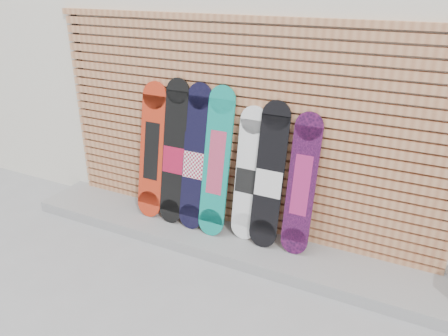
{
  "coord_description": "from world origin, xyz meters",
  "views": [
    {
      "loc": [
        1.61,
        -2.84,
        2.61
      ],
      "look_at": [
        -0.18,
        0.75,
        0.85
      ],
      "focal_mm": 35.0,
      "sensor_mm": 36.0,
      "label": 1
    }
  ],
  "objects_px": {
    "snowboard_3": "(216,163)",
    "snowboard_4": "(249,176)",
    "snowboard_1": "(174,154)",
    "snowboard_0": "(152,151)",
    "snowboard_2": "(195,159)",
    "snowboard_6": "(301,185)",
    "snowboard_5": "(269,177)"
  },
  "relations": [
    {
      "from": "snowboard_0",
      "to": "snowboard_5",
      "type": "distance_m",
      "value": 1.37
    },
    {
      "from": "snowboard_3",
      "to": "snowboard_4",
      "type": "xyz_separation_m",
      "value": [
        0.34,
        0.04,
        -0.09
      ]
    },
    {
      "from": "snowboard_0",
      "to": "snowboard_4",
      "type": "distance_m",
      "value": 1.15
    },
    {
      "from": "snowboard_1",
      "to": "snowboard_2",
      "type": "relative_size",
      "value": 1.01
    },
    {
      "from": "snowboard_3",
      "to": "snowboard_5",
      "type": "bearing_deg",
      "value": 1.78
    },
    {
      "from": "snowboard_1",
      "to": "snowboard_4",
      "type": "bearing_deg",
      "value": 2.2
    },
    {
      "from": "snowboard_2",
      "to": "snowboard_3",
      "type": "relative_size",
      "value": 1.0
    },
    {
      "from": "snowboard_1",
      "to": "snowboard_4",
      "type": "relative_size",
      "value": 1.14
    },
    {
      "from": "snowboard_1",
      "to": "snowboard_2",
      "type": "xyz_separation_m",
      "value": [
        0.26,
        -0.0,
        -0.01
      ]
    },
    {
      "from": "snowboard_2",
      "to": "snowboard_6",
      "type": "distance_m",
      "value": 1.14
    },
    {
      "from": "snowboard_4",
      "to": "snowboard_6",
      "type": "xyz_separation_m",
      "value": [
        0.55,
        -0.01,
        0.02
      ]
    },
    {
      "from": "snowboard_5",
      "to": "snowboard_6",
      "type": "bearing_deg",
      "value": 3.03
    },
    {
      "from": "snowboard_0",
      "to": "snowboard_1",
      "type": "distance_m",
      "value": 0.29
    },
    {
      "from": "snowboard_0",
      "to": "snowboard_6",
      "type": "height_order",
      "value": "snowboard_0"
    },
    {
      "from": "snowboard_6",
      "to": "snowboard_3",
      "type": "bearing_deg",
      "value": -177.77
    },
    {
      "from": "snowboard_1",
      "to": "snowboard_5",
      "type": "relative_size",
      "value": 1.07
    },
    {
      "from": "snowboard_0",
      "to": "snowboard_6",
      "type": "xyz_separation_m",
      "value": [
        1.69,
        0.02,
        -0.05
      ]
    },
    {
      "from": "snowboard_4",
      "to": "snowboard_5",
      "type": "relative_size",
      "value": 0.94
    },
    {
      "from": "snowboard_3",
      "to": "snowboard_6",
      "type": "bearing_deg",
      "value": 2.23
    },
    {
      "from": "snowboard_2",
      "to": "snowboard_6",
      "type": "height_order",
      "value": "snowboard_2"
    },
    {
      "from": "snowboard_1",
      "to": "snowboard_3",
      "type": "relative_size",
      "value": 1.01
    },
    {
      "from": "snowboard_1",
      "to": "snowboard_5",
      "type": "distance_m",
      "value": 1.08
    },
    {
      "from": "snowboard_0",
      "to": "snowboard_6",
      "type": "relative_size",
      "value": 1.08
    },
    {
      "from": "snowboard_4",
      "to": "snowboard_6",
      "type": "bearing_deg",
      "value": -1.03
    },
    {
      "from": "snowboard_1",
      "to": "snowboard_4",
      "type": "distance_m",
      "value": 0.86
    },
    {
      "from": "snowboard_1",
      "to": "snowboard_2",
      "type": "bearing_deg",
      "value": -0.92
    },
    {
      "from": "snowboard_5",
      "to": "snowboard_2",
      "type": "bearing_deg",
      "value": -179.28
    },
    {
      "from": "snowboard_0",
      "to": "snowboard_6",
      "type": "distance_m",
      "value": 1.69
    },
    {
      "from": "snowboard_1",
      "to": "snowboard_5",
      "type": "height_order",
      "value": "snowboard_1"
    },
    {
      "from": "snowboard_4",
      "to": "snowboard_5",
      "type": "distance_m",
      "value": 0.23
    },
    {
      "from": "snowboard_4",
      "to": "snowboard_2",
      "type": "bearing_deg",
      "value": -176.43
    },
    {
      "from": "snowboard_4",
      "to": "snowboard_0",
      "type": "bearing_deg",
      "value": -178.6
    }
  ]
}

